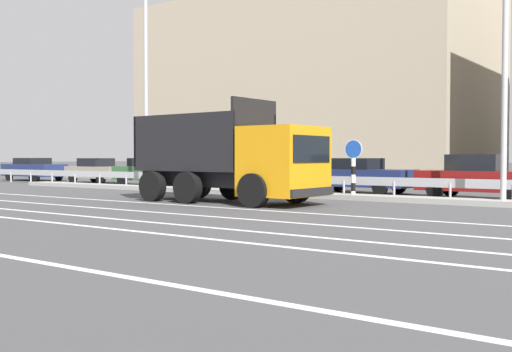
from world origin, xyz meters
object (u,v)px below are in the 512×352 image
object	(u,v)px
dump_truck	(247,165)
parked_car_3	(237,175)
street_lamp_1	(144,81)
parked_car_4	(357,175)
parked_car_2	(150,172)
street_lamp_2	(504,31)
parked_car_0	(34,169)
parked_car_5	(479,177)
median_road_sign	(353,168)
parked_car_1	(97,171)

from	to	relation	value
dump_truck	parked_car_3	bearing A→B (deg)	-139.19
street_lamp_1	parked_car_4	xyz separation A→B (m)	(8.97, 3.64, -4.25)
street_lamp_1	parked_car_2	xyz separation A→B (m)	(-3.13, 3.37, -4.25)
parked_car_2	parked_car_3	world-z (taller)	parked_car_2
dump_truck	parked_car_4	world-z (taller)	dump_truck
dump_truck	street_lamp_2	size ratio (longest dim) A/B	0.70
parked_car_0	parked_car_5	bearing A→B (deg)	89.11
dump_truck	median_road_sign	distance (m)	4.27
parked_car_0	parked_car_2	bearing A→B (deg)	88.90
parked_car_1	parked_car_2	bearing A→B (deg)	85.19
street_lamp_1	parked_car_5	size ratio (longest dim) A/B	2.10
street_lamp_2	parked_car_3	xyz separation A→B (m)	(-12.58, 2.82, -4.73)
street_lamp_1	parked_car_2	size ratio (longest dim) A/B	2.22
dump_truck	street_lamp_2	xyz separation A→B (m)	(7.06, 3.83, 4.15)
median_road_sign	parked_car_1	distance (m)	18.66
dump_truck	parked_car_4	distance (m)	7.17
street_lamp_2	parked_car_5	distance (m)	5.56
street_lamp_1	parked_car_4	distance (m)	10.57
street_lamp_1	dump_truck	bearing A→B (deg)	-22.40
parked_car_3	street_lamp_1	bearing A→B (deg)	135.85
parked_car_1	dump_truck	bearing A→B (deg)	65.52
parked_car_1	parked_car_4	xyz separation A→B (m)	(16.84, -0.07, 0.02)
parked_car_0	parked_car_2	xyz separation A→B (m)	(10.94, -0.27, -0.01)
parked_car_3	parked_car_2	bearing A→B (deg)	87.10
parked_car_4	parked_car_0	bearing A→B (deg)	-87.94
median_road_sign	parked_car_5	bearing A→B (deg)	37.31
dump_truck	parked_car_2	size ratio (longest dim) A/B	1.68
dump_truck	parked_car_3	xyz separation A→B (m)	(-5.52, 6.65, -0.59)
parked_car_0	parked_car_4	size ratio (longest dim) A/B	1.00
parked_car_1	parked_car_5	bearing A→B (deg)	87.58
median_road_sign	street_lamp_2	bearing A→B (deg)	0.55
street_lamp_1	parked_car_1	size ratio (longest dim) A/B	2.28
street_lamp_1	parked_car_2	distance (m)	6.26
parked_car_2	dump_truck	bearing A→B (deg)	56.22
parked_car_4	parked_car_3	bearing A→B (deg)	-83.28
parked_car_5	street_lamp_1	bearing A→B (deg)	-76.31
dump_truck	parked_car_3	distance (m)	8.66
parked_car_1	parked_car_2	xyz separation A→B (m)	(4.75, -0.34, 0.02)
street_lamp_2	parked_car_3	bearing A→B (deg)	167.38
parked_car_0	parked_car_3	distance (m)	17.05
street_lamp_1	parked_car_3	distance (m)	6.11
street_lamp_2	parked_car_0	world-z (taller)	street_lamp_2
street_lamp_1	parked_car_3	bearing A→B (deg)	46.68
parked_car_3	median_road_sign	bearing A→B (deg)	-111.75
street_lamp_1	parked_car_4	world-z (taller)	street_lamp_1
street_lamp_2	parked_car_2	size ratio (longest dim) A/B	2.41
parked_car_0	parked_car_5	size ratio (longest dim) A/B	1.10
dump_truck	parked_car_2	world-z (taller)	dump_truck
parked_car_4	parked_car_5	xyz separation A→B (m)	(5.13, -0.59, 0.04)
parked_car_2	parked_car_5	xyz separation A→B (m)	(17.22, -0.32, 0.04)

